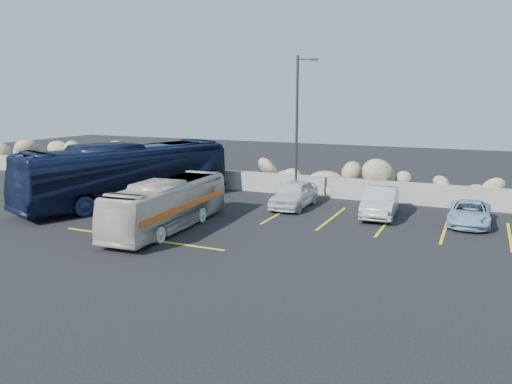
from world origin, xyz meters
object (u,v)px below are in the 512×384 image
at_px(car_b, 380,202).
at_px(car_d, 470,213).
at_px(car_a, 294,194).
at_px(tour_coach, 127,174).
at_px(lamppost, 298,126).
at_px(vintage_bus, 168,204).

xyz_separation_m(car_b, car_d, (4.11, -0.03, -0.17)).
bearing_deg(car_b, car_d, -4.82).
bearing_deg(car_d, car_a, 178.92).
distance_m(car_b, car_d, 4.11).
distance_m(tour_coach, car_b, 13.65).
xyz_separation_m(tour_coach, car_d, (17.42, 2.79, -1.14)).
relative_size(lamppost, car_a, 1.91).
xyz_separation_m(lamppost, tour_coach, (-8.54, -3.85, -2.61)).
relative_size(lamppost, car_d, 2.04).
bearing_deg(car_d, tour_coach, -170.83).
xyz_separation_m(vintage_bus, car_d, (12.28, 6.39, -0.58)).
height_order(lamppost, tour_coach, lamppost).
relative_size(vintage_bus, car_b, 1.87).
bearing_deg(tour_coach, car_b, 32.63).
height_order(car_a, car_b, car_a).
bearing_deg(vintage_bus, lamppost, 61.97).
xyz_separation_m(car_a, car_d, (8.71, -0.17, -0.17)).
height_order(vintage_bus, car_a, vintage_bus).
bearing_deg(tour_coach, car_d, 29.76).
bearing_deg(tour_coach, lamppost, 44.89).
relative_size(vintage_bus, car_d, 2.06).
distance_m(vintage_bus, car_a, 7.48).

